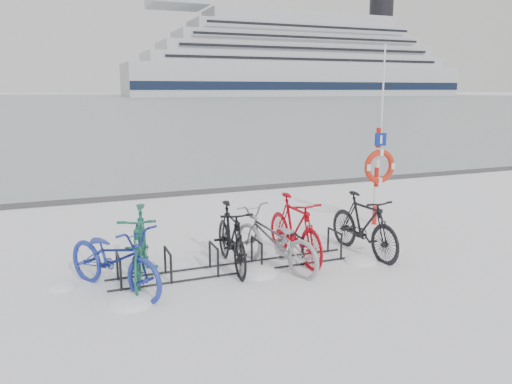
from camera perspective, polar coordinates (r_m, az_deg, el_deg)
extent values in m
plane|color=white|center=(8.05, -2.33, -8.81)|extent=(900.00, 900.00, 0.00)
cube|color=#9AA7AE|center=(162.17, -21.00, 9.89)|extent=(400.00, 298.00, 0.02)
cube|color=#3F3F42|center=(13.55, -10.60, -0.33)|extent=(400.00, 0.25, 0.10)
cylinder|color=black|center=(7.41, -15.20, -9.26)|extent=(0.04, 0.04, 0.44)
cylinder|color=black|center=(7.82, -15.57, -8.15)|extent=(0.04, 0.04, 0.44)
cylinder|color=black|center=(7.54, -15.48, -7.12)|extent=(0.04, 0.44, 0.04)
cylinder|color=black|center=(7.51, -9.68, -8.72)|extent=(0.04, 0.04, 0.44)
cylinder|color=black|center=(7.92, -10.35, -7.67)|extent=(0.04, 0.04, 0.44)
cylinder|color=black|center=(7.64, -10.08, -6.63)|extent=(0.04, 0.44, 0.04)
cylinder|color=black|center=(7.68, -4.36, -8.13)|extent=(0.04, 0.04, 0.44)
cylinder|color=black|center=(8.07, -5.30, -7.13)|extent=(0.04, 0.04, 0.44)
cylinder|color=black|center=(7.80, -4.87, -6.09)|extent=(0.04, 0.44, 0.04)
cylinder|color=black|center=(7.90, 0.67, -7.50)|extent=(0.04, 0.04, 0.44)
cylinder|color=black|center=(8.29, -0.49, -6.58)|extent=(0.04, 0.04, 0.44)
cylinder|color=black|center=(8.03, 0.08, -5.54)|extent=(0.04, 0.44, 0.04)
cylinder|color=black|center=(8.19, 5.37, -6.86)|extent=(0.04, 0.04, 0.44)
cylinder|color=black|center=(8.56, 4.04, -6.01)|extent=(0.04, 0.04, 0.44)
cylinder|color=black|center=(8.31, 4.72, -4.98)|extent=(0.04, 0.44, 0.04)
cylinder|color=black|center=(8.53, 9.72, -6.23)|extent=(0.04, 0.04, 0.44)
cylinder|color=black|center=(8.89, 8.25, -5.44)|extent=(0.04, 0.04, 0.44)
cylinder|color=black|center=(8.64, 9.02, -4.44)|extent=(0.04, 0.44, 0.04)
cylinder|color=black|center=(7.85, -1.80, -9.19)|extent=(4.00, 0.03, 0.03)
cylinder|color=black|center=(8.24, -2.84, -8.18)|extent=(4.00, 0.03, 0.03)
cylinder|color=red|center=(10.88, 13.39, -2.55)|extent=(0.09, 0.09, 0.41)
cylinder|color=silver|center=(10.79, 13.50, -0.45)|extent=(0.09, 0.09, 0.41)
cylinder|color=red|center=(10.71, 13.60, 1.69)|extent=(0.09, 0.09, 0.41)
cylinder|color=silver|center=(10.65, 13.70, 3.85)|extent=(0.09, 0.09, 0.41)
cylinder|color=red|center=(10.60, 13.81, 6.04)|extent=(0.09, 0.09, 0.41)
torus|color=red|center=(10.60, 13.94, 2.85)|extent=(0.72, 0.12, 0.72)
cube|color=navy|center=(10.54, 14.05, 5.85)|extent=(0.26, 0.03, 0.26)
cylinder|color=silver|center=(10.70, 14.07, 6.18)|extent=(0.03, 0.03, 3.71)
cube|color=silver|center=(221.98, 5.02, 12.51)|extent=(148.36, 27.55, 12.72)
cube|color=black|center=(209.67, 6.73, 11.95)|extent=(148.36, 0.30, 3.18)
cube|color=black|center=(234.42, 3.47, 11.97)|extent=(148.36, 0.30, 3.18)
cube|color=silver|center=(222.28, 5.06, 14.69)|extent=(132.46, 25.43, 4.24)
cube|color=silver|center=(222.90, 5.10, 16.87)|extent=(107.03, 22.25, 4.24)
cube|color=silver|center=(223.84, 5.14, 19.03)|extent=(81.60, 19.07, 4.24)
cylinder|color=black|center=(245.63, 14.18, 20.33)|extent=(10.60, 10.60, 14.84)
cube|color=black|center=(211.09, 6.71, 15.98)|extent=(116.57, 0.20, 12.72)
imported|color=#203198|center=(7.36, -15.93, -7.03)|extent=(1.61, 2.02, 1.03)
imported|color=#1A5847|center=(7.64, -13.11, -5.78)|extent=(0.94, 1.95, 1.13)
imported|color=black|center=(7.99, -2.84, -4.94)|extent=(0.65, 1.81, 1.06)
imported|color=#94969B|center=(7.97, 2.06, -5.24)|extent=(1.27, 2.01, 1.00)
imported|color=#B70613|center=(8.39, 4.45, -3.98)|extent=(0.59, 1.87, 1.12)
imported|color=black|center=(8.83, 12.22, -3.49)|extent=(0.67, 1.86, 1.09)
ellipsoid|color=white|center=(8.92, 2.01, -6.75)|extent=(0.52, 0.52, 0.18)
ellipsoid|color=white|center=(8.96, 0.47, -6.64)|extent=(0.40, 0.40, 0.14)
ellipsoid|color=white|center=(9.28, 15.14, -6.41)|extent=(0.39, 0.39, 0.14)
ellipsoid|color=white|center=(8.57, 11.85, -7.76)|extent=(0.55, 0.55, 0.19)
ellipsoid|color=white|center=(7.87, -21.25, -10.12)|extent=(0.42, 0.42, 0.15)
ellipsoid|color=white|center=(7.88, 0.12, -9.26)|extent=(0.65, 0.65, 0.23)
ellipsoid|color=white|center=(8.34, -8.81, -8.21)|extent=(0.45, 0.45, 0.16)
ellipsoid|color=white|center=(7.05, -14.04, -12.22)|extent=(0.63, 0.63, 0.22)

